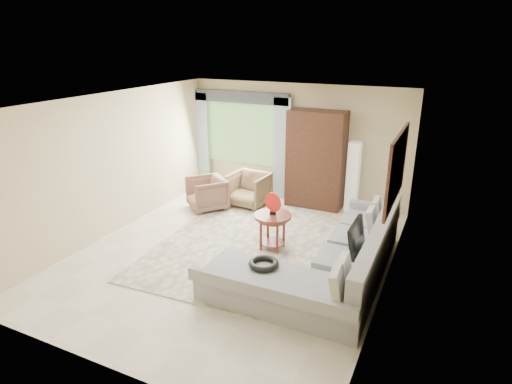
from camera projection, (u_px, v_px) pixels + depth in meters
The scene contains 17 objects.
ground at pixel (234, 253), 7.36m from camera, with size 6.00×6.00×0.00m, color silver.
area_rug at pixel (250, 244), 7.68m from camera, with size 3.00×4.00×0.02m, color beige.
sectional_sofa at pixel (334, 266), 6.40m from camera, with size 2.30×3.46×0.90m.
tv_screen at pixel (357, 237), 6.31m from camera, with size 0.06×0.74×0.48m, color black.
garden_hose at pixel (264, 264), 5.93m from camera, with size 0.43×0.43×0.09m, color black.
coffee_table at pixel (272, 231), 7.40m from camera, with size 0.65×0.65×0.65m.
red_disc at pixel (273, 202), 7.22m from camera, with size 0.34×0.34×0.03m, color red.
armchair_left at pixel (207, 194), 9.18m from camera, with size 0.75×0.77×0.70m, color #845B48.
armchair_right at pixel (249, 189), 9.37m from camera, with size 0.78×0.81×0.73m, color olive.
potted_plant at pixel (210, 180), 10.28m from camera, with size 0.50×0.44×0.56m, color #999999.
armoire at pixel (316, 160), 9.10m from camera, with size 1.20×0.55×2.10m, color black.
floor_lamp at pixel (353, 177), 8.93m from camera, with size 0.24×0.24×1.50m, color silver.
window at pixel (242, 134), 9.95m from camera, with size 1.80×0.04×1.40m, color #669E59.
curtain_left at pixel (202, 141), 10.38m from camera, with size 0.40×0.08×2.30m, color #9EB7CC.
curtain_right at pixel (282, 150), 9.54m from camera, with size 0.40×0.08×2.30m, color #9EB7CC.
valance at pixel (240, 97), 9.61m from camera, with size 2.40×0.12×0.26m, color #1E232D.
wall_mirror at pixel (397, 168), 6.08m from camera, with size 0.05×1.70×1.05m.
Camera 1 is at (3.13, -5.78, 3.49)m, focal length 30.00 mm.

